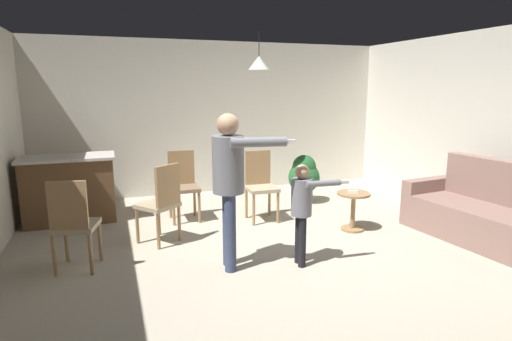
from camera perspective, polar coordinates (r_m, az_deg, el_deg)
ground at (r=5.02m, az=4.07°, el=-11.00°), size 7.68×7.68×0.00m
wall_back at (r=7.70m, az=-5.37°, el=7.17°), size 6.40×0.10×2.70m
wall_right at (r=6.64m, az=30.59°, el=4.97°), size 0.10×6.40×2.70m
couch_floral at (r=6.03m, az=28.40°, el=-5.20°), size 1.04×1.88×1.00m
kitchen_counter at (r=6.53m, az=-24.03°, el=-2.29°), size 1.26×0.66×0.95m
side_table_by_couch at (r=5.78m, az=13.11°, el=-4.82°), size 0.44×0.44×0.52m
person_adult at (r=4.30m, az=-3.59°, el=-0.54°), size 0.78×0.56×1.65m
person_child at (r=4.48m, az=6.35°, el=-4.49°), size 0.57×0.35×1.11m
dining_chair_by_counter at (r=5.24m, az=-12.74°, el=-4.01°), size 0.59×0.59×1.00m
dining_chair_near_wall at (r=6.14m, az=-9.93°, el=-1.64°), size 0.42×0.42×1.00m
dining_chair_centre_back at (r=6.04m, az=0.58°, el=-1.68°), size 0.43×0.43×1.00m
dining_chair_spare at (r=4.72m, az=-23.66°, el=-6.40°), size 0.51×0.51×1.00m
potted_plant_corner at (r=7.00m, az=6.56°, el=-0.80°), size 0.52×0.52×0.80m
spare_remote_on_table at (r=5.70m, az=13.09°, el=-2.84°), size 0.13×0.08×0.04m
ceiling_light_pendant at (r=6.30m, az=0.41°, el=14.48°), size 0.32×0.32×0.55m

